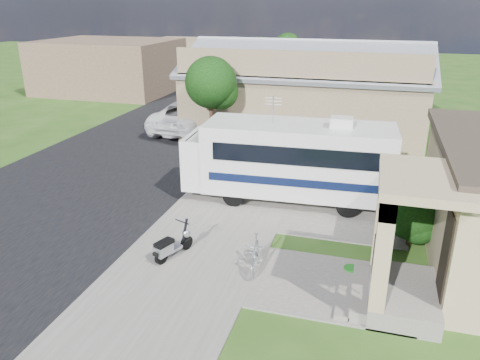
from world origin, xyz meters
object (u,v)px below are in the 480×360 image
(shrub, at_px, (415,208))
(pickup_truck, at_px, (193,115))
(bicycle, at_px, (255,255))
(motorhome, at_px, (290,158))
(scooter, at_px, (171,246))
(van, at_px, (225,92))
(garden_hose, at_px, (351,271))

(shrub, distance_m, pickup_truck, 15.53)
(shrub, height_order, bicycle, shrub)
(motorhome, height_order, scooter, motorhome)
(motorhome, distance_m, van, 17.67)
(motorhome, xyz_separation_m, scooter, (-2.42, -5.14, -1.18))
(pickup_truck, xyz_separation_m, garden_hose, (9.64, -12.86, -0.79))
(pickup_truck, bearing_deg, shrub, 140.88)
(scooter, bearing_deg, garden_hose, 27.69)
(pickup_truck, relative_size, van, 1.17)
(pickup_truck, xyz_separation_m, van, (-0.56, 7.55, -0.09))
(bicycle, distance_m, pickup_truck, 15.16)
(motorhome, distance_m, bicycle, 5.17)
(shrub, height_order, pickup_truck, shrub)
(van, relative_size, garden_hose, 13.78)
(scooter, bearing_deg, bicycle, 22.70)
(bicycle, bearing_deg, shrub, 25.11)
(shrub, height_order, scooter, shrub)
(van, bearing_deg, garden_hose, -66.39)
(pickup_truck, bearing_deg, bicycle, 122.25)
(shrub, relative_size, scooter, 1.68)
(shrub, bearing_deg, garden_hose, -126.71)
(motorhome, height_order, bicycle, motorhome)
(pickup_truck, bearing_deg, scooter, 113.44)
(van, bearing_deg, scooter, -79.02)
(pickup_truck, bearing_deg, motorhome, 134.65)
(bicycle, relative_size, van, 0.29)
(scooter, height_order, van, van)
(scooter, relative_size, pickup_truck, 0.23)
(van, xyz_separation_m, garden_hose, (10.20, -20.41, -0.70))
(bicycle, bearing_deg, van, 102.15)
(motorhome, bearing_deg, van, 112.63)
(bicycle, relative_size, garden_hose, 3.96)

